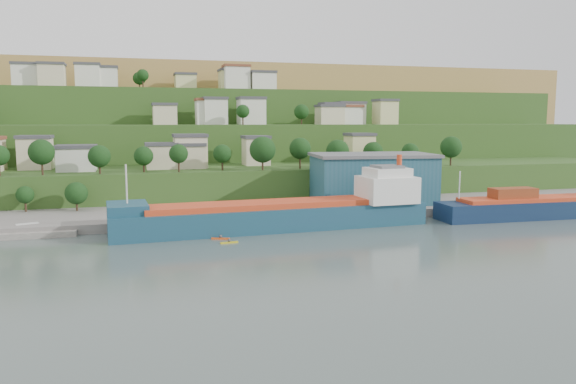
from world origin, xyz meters
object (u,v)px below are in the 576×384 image
object	(u,v)px
cargo_ship_near	(284,216)
kayak_orange	(221,238)
cargo_ship_far	(551,207)
warehouse	(373,178)

from	to	relation	value
cargo_ship_near	kayak_orange	distance (m)	16.84
cargo_ship_far	kayak_orange	bearing A→B (deg)	-174.79
warehouse	kayak_orange	xyz separation A→B (m)	(-44.25, -26.35, -8.17)
cargo_ship_far	cargo_ship_near	bearing A→B (deg)	179.75
cargo_ship_near	cargo_ship_far	xyz separation A→B (m)	(66.85, -2.71, -0.48)
warehouse	kayak_orange	bearing A→B (deg)	-142.91
cargo_ship_far	kayak_orange	size ratio (longest dim) A/B	15.11
cargo_ship_near	kayak_orange	world-z (taller)	cargo_ship_near
cargo_ship_near	warehouse	distance (m)	35.40
kayak_orange	warehouse	bearing A→B (deg)	51.48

